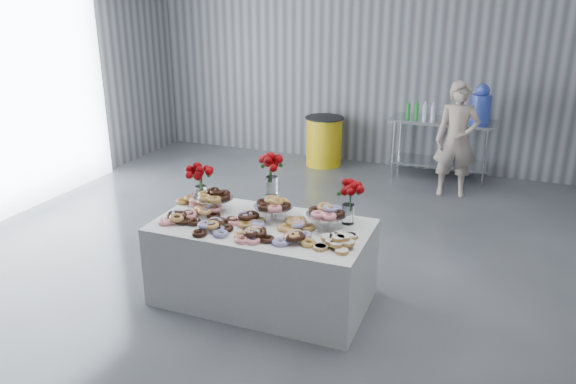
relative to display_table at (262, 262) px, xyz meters
name	(u,v)px	position (x,y,z in m)	size (l,w,h in m)	color
ground	(281,297)	(0.15, 0.08, -0.38)	(9.00, 9.00, 0.00)	#3C3F44
display_table	(262,262)	(0.00, 0.00, 0.00)	(1.90, 1.00, 0.75)	white
prep_table	(441,138)	(1.00, 4.18, 0.24)	(1.50, 0.60, 0.90)	silver
donut_mounds	(259,222)	(0.00, -0.05, 0.42)	(1.80, 0.80, 0.09)	#CA8F4A
cake_stand_left	(214,196)	(-0.55, 0.14, 0.52)	(0.36, 0.36, 0.17)	silver
cake_stand_mid	(273,205)	(0.05, 0.15, 0.52)	(0.36, 0.36, 0.17)	silver
cake_stand_right	(327,212)	(0.55, 0.16, 0.52)	(0.36, 0.36, 0.17)	silver
danish_pile	(339,238)	(0.75, -0.14, 0.43)	(0.48, 0.48, 0.11)	white
bouquet_left	(200,175)	(-0.75, 0.24, 0.67)	(0.26, 0.26, 0.42)	white
bouquet_right	(349,192)	(0.70, 0.31, 0.67)	(0.26, 0.26, 0.42)	white
bouquet_center	(272,172)	(-0.05, 0.35, 0.75)	(0.26, 0.26, 0.57)	silver
water_jug	(481,105)	(1.50, 4.18, 0.77)	(0.28, 0.28, 0.55)	blue
drink_bottles	(421,110)	(0.68, 4.08, 0.66)	(0.54, 0.08, 0.27)	#268C33
person	(457,140)	(1.28, 3.53, 0.41)	(0.57, 0.38, 1.57)	#CC8C93
trash_barrel	(324,141)	(-0.82, 4.18, 0.02)	(0.62, 0.62, 0.79)	gold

